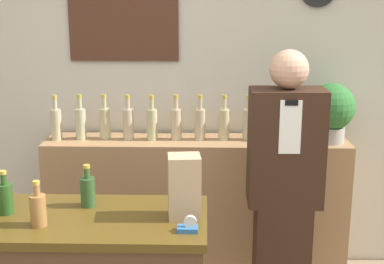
# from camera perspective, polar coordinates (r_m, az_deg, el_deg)

# --- Properties ---
(back_wall) EXTENTS (5.20, 0.09, 2.70)m
(back_wall) POSITION_cam_1_polar(r_m,az_deg,el_deg) (3.85, -1.06, 5.33)
(back_wall) COLOR beige
(back_wall) RESTS_ON ground_plane
(back_shelf) EXTENTS (2.08, 0.39, 1.00)m
(back_shelf) POSITION_cam_1_polar(r_m,az_deg,el_deg) (3.83, 0.45, -8.06)
(back_shelf) COLOR #9E754C
(back_shelf) RESTS_ON ground_plane
(shopkeeper) EXTENTS (0.42, 0.27, 1.67)m
(shopkeeper) POSITION_cam_1_polar(r_m,az_deg,el_deg) (3.19, 9.75, -6.48)
(shopkeeper) COLOR #331E14
(shopkeeper) RESTS_ON ground_plane
(potted_plant) EXTENTS (0.32, 0.32, 0.40)m
(potted_plant) POSITION_cam_1_polar(r_m,az_deg,el_deg) (3.69, 14.61, 2.29)
(potted_plant) COLOR #9E998E
(potted_plant) RESTS_ON back_shelf
(paper_bag) EXTENTS (0.16, 0.14, 0.30)m
(paper_bag) POSITION_cam_1_polar(r_m,az_deg,el_deg) (2.45, -0.83, -5.85)
(paper_bag) COLOR tan
(paper_bag) RESTS_ON display_counter
(tape_dispenser) EXTENTS (0.09, 0.06, 0.07)m
(tape_dispenser) POSITION_cam_1_polar(r_m,az_deg,el_deg) (2.35, -0.38, -10.05)
(tape_dispenser) COLOR #2D66A8
(tape_dispenser) RESTS_ON display_counter
(counter_bottle_1) EXTENTS (0.07, 0.07, 0.21)m
(counter_bottle_1) POSITION_cam_1_polar(r_m,az_deg,el_deg) (2.66, -19.31, -6.62)
(counter_bottle_1) COLOR #264B1B
(counter_bottle_1) RESTS_ON display_counter
(counter_bottle_2) EXTENTS (0.07, 0.07, 0.21)m
(counter_bottle_2) POSITION_cam_1_polar(r_m,az_deg,el_deg) (2.48, -16.10, -7.90)
(counter_bottle_2) COLOR olive
(counter_bottle_2) RESTS_ON display_counter
(counter_bottle_3) EXTENTS (0.07, 0.07, 0.21)m
(counter_bottle_3) POSITION_cam_1_polar(r_m,az_deg,el_deg) (2.65, -11.05, -6.16)
(counter_bottle_3) COLOR #2E4E26
(counter_bottle_3) RESTS_ON display_counter
(shelf_bottle_0) EXTENTS (0.08, 0.08, 0.31)m
(shelf_bottle_0) POSITION_cam_1_polar(r_m,az_deg,el_deg) (3.77, -14.29, 0.94)
(shelf_bottle_0) COLOR tan
(shelf_bottle_0) RESTS_ON back_shelf
(shelf_bottle_1) EXTENTS (0.08, 0.08, 0.31)m
(shelf_bottle_1) POSITION_cam_1_polar(r_m,az_deg,el_deg) (3.75, -11.80, 0.99)
(shelf_bottle_1) COLOR #B2AE85
(shelf_bottle_1) RESTS_ON back_shelf
(shelf_bottle_2) EXTENTS (0.08, 0.08, 0.31)m
(shelf_bottle_2) POSITION_cam_1_polar(r_m,az_deg,el_deg) (3.73, -9.28, 1.05)
(shelf_bottle_2) COLOR tan
(shelf_bottle_2) RESTS_ON back_shelf
(shelf_bottle_3) EXTENTS (0.08, 0.08, 0.31)m
(shelf_bottle_3) POSITION_cam_1_polar(r_m,az_deg,el_deg) (3.68, -6.82, 0.98)
(shelf_bottle_3) COLOR tan
(shelf_bottle_3) RESTS_ON back_shelf
(shelf_bottle_4) EXTENTS (0.08, 0.08, 0.31)m
(shelf_bottle_4) POSITION_cam_1_polar(r_m,az_deg,el_deg) (3.66, -4.29, 0.95)
(shelf_bottle_4) COLOR tan
(shelf_bottle_4) RESTS_ON back_shelf
(shelf_bottle_5) EXTENTS (0.08, 0.08, 0.31)m
(shelf_bottle_5) POSITION_cam_1_polar(r_m,az_deg,el_deg) (3.66, -1.71, 0.98)
(shelf_bottle_5) COLOR tan
(shelf_bottle_5) RESTS_ON back_shelf
(shelf_bottle_6) EXTENTS (0.08, 0.08, 0.31)m
(shelf_bottle_6) POSITION_cam_1_polar(r_m,az_deg,el_deg) (3.65, 0.86, 0.96)
(shelf_bottle_6) COLOR tan
(shelf_bottle_6) RESTS_ON back_shelf
(shelf_bottle_7) EXTENTS (0.08, 0.08, 0.31)m
(shelf_bottle_7) POSITION_cam_1_polar(r_m,az_deg,el_deg) (3.66, 3.44, 0.96)
(shelf_bottle_7) COLOR tan
(shelf_bottle_7) RESTS_ON back_shelf
(shelf_bottle_8) EXTENTS (0.08, 0.08, 0.31)m
(shelf_bottle_8) POSITION_cam_1_polar(r_m,az_deg,el_deg) (3.67, 6.00, 0.95)
(shelf_bottle_8) COLOR tan
(shelf_bottle_8) RESTS_ON back_shelf
(shelf_bottle_9) EXTENTS (0.08, 0.08, 0.31)m
(shelf_bottle_9) POSITION_cam_1_polar(r_m,az_deg,el_deg) (3.68, 8.55, 0.92)
(shelf_bottle_9) COLOR tan
(shelf_bottle_9) RESTS_ON back_shelf
(shelf_bottle_10) EXTENTS (0.08, 0.08, 0.31)m
(shelf_bottle_10) POSITION_cam_1_polar(r_m,az_deg,el_deg) (3.68, 11.14, 0.79)
(shelf_bottle_10) COLOR tan
(shelf_bottle_10) RESTS_ON back_shelf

